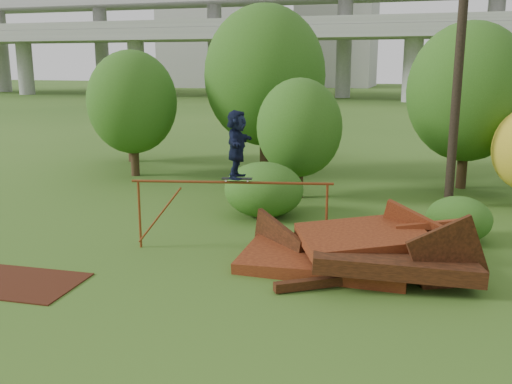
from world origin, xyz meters
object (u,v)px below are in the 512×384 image
(scrap_pile, at_px, (357,254))
(flat_plate, at_px, (21,283))
(skater, at_px, (237,144))
(utility_pole, at_px, (462,28))

(scrap_pile, bearing_deg, flat_plate, -156.07)
(skater, distance_m, utility_pole, 8.35)
(scrap_pile, bearing_deg, skater, 169.26)
(scrap_pile, distance_m, skater, 3.76)
(scrap_pile, distance_m, flat_plate, 7.16)
(flat_plate, bearing_deg, scrap_pile, 23.93)
(utility_pole, bearing_deg, skater, -129.58)
(flat_plate, height_order, utility_pole, utility_pole)
(skater, bearing_deg, utility_pole, -47.31)
(skater, height_order, flat_plate, skater)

